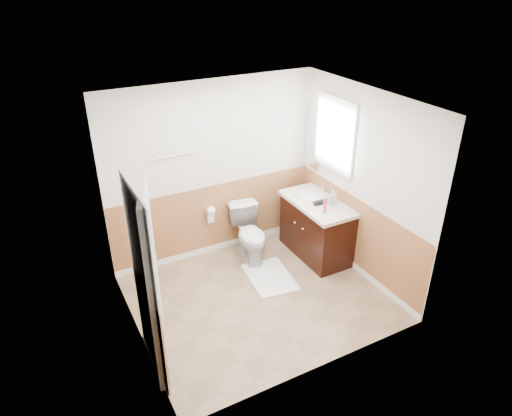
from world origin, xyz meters
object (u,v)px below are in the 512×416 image
toilet (250,234)px  vanity_cabinet (316,230)px  soap_dispenser (332,197)px  bath_mat (270,277)px  lotion_bottle (325,205)px

toilet → vanity_cabinet: vanity_cabinet is taller
vanity_cabinet → soap_dispenser: bearing=-50.1°
bath_mat → soap_dispenser: bearing=3.9°
toilet → vanity_cabinet: size_ratio=0.69×
soap_dispenser → vanity_cabinet: bearing=129.9°
vanity_cabinet → toilet: bearing=157.2°
toilet → soap_dispenser: 1.26m
lotion_bottle → soap_dispenser: bearing=33.4°
toilet → lotion_bottle: bearing=-33.0°
toilet → soap_dispenser: (0.99, -0.51, 0.57)m
vanity_cabinet → lotion_bottle: bearing=-109.1°
vanity_cabinet → lotion_bottle: (-0.10, -0.29, 0.56)m
toilet → lotion_bottle: size_ratio=3.45×
soap_dispenser → toilet: bearing=152.8°
vanity_cabinet → lotion_bottle: lotion_bottle is taller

